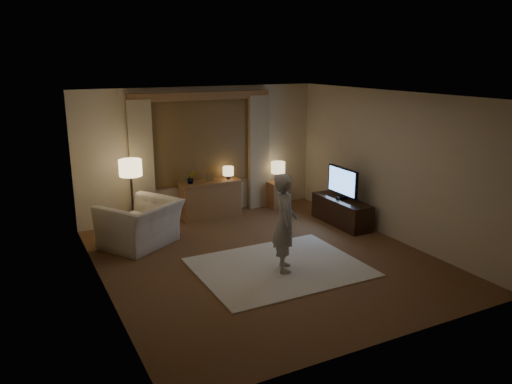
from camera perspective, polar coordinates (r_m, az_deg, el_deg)
room at (r=8.11m, az=-0.54°, el=2.26°), size 5.04×5.54×2.64m
rug at (r=7.79m, az=2.68°, el=-8.57°), size 2.50×2.00×0.02m
sideboard at (r=10.15m, az=-5.21°, el=-0.90°), size 1.20×0.40×0.70m
picture_frame at (r=10.04m, az=-5.27°, el=1.57°), size 0.16×0.02×0.20m
plant at (r=9.89m, az=-7.42°, el=1.60°), size 0.17×0.13×0.30m
table_lamp_sideboard at (r=10.17m, az=-3.19°, el=2.35°), size 0.22×0.22×0.30m
floor_lamp at (r=9.18m, az=-14.13°, el=2.24°), size 0.40×0.40×1.39m
armchair at (r=8.76m, az=-13.06°, el=-3.59°), size 1.57×1.53×0.78m
side_table at (r=10.77m, az=2.50°, el=-0.30°), size 0.40×0.40×0.56m
table_lamp_side at (r=10.63m, az=2.53°, el=2.76°), size 0.30×0.30×0.44m
tv_stand at (r=9.82m, az=9.73°, el=-2.23°), size 0.45×1.40×0.50m
tv at (r=9.66m, az=9.88°, el=1.13°), size 0.21×0.86×0.62m
person at (r=7.43m, az=3.32°, el=-3.52°), size 0.55×0.64×1.50m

